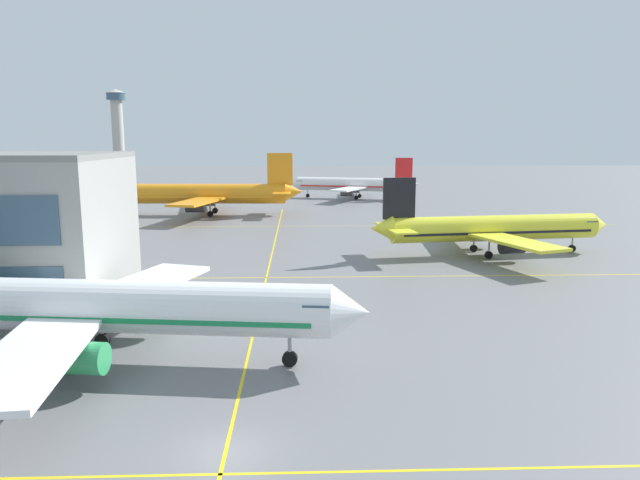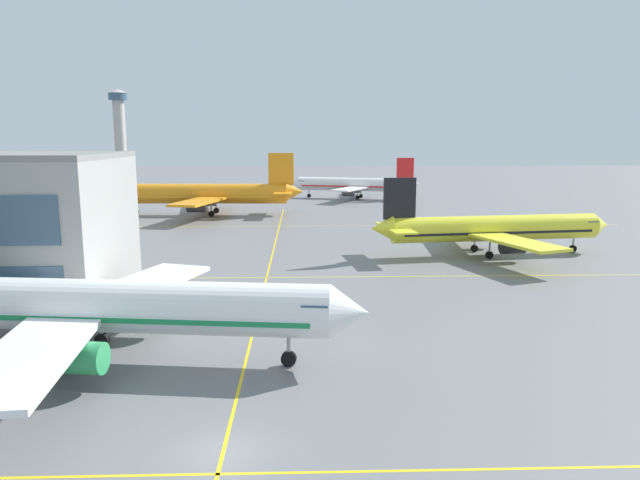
{
  "view_description": "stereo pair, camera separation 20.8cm",
  "coord_description": "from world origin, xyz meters",
  "px_view_note": "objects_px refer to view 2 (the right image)",
  "views": [
    {
      "loc": [
        3.66,
        -26.46,
        15.03
      ],
      "look_at": [
        5.71,
        31.31,
        4.98
      ],
      "focal_mm": 32.86,
      "sensor_mm": 36.0,
      "label": 1
    },
    {
      "loc": [
        3.87,
        -26.46,
        15.03
      ],
      "look_at": [
        5.71,
        31.31,
        4.98
      ],
      "focal_mm": 32.86,
      "sensor_mm": 36.0,
      "label": 2
    }
  ],
  "objects_px": {
    "airliner_second_row": "(492,229)",
    "airliner_third_row": "(206,194)",
    "airliner_front_gate": "(102,307)",
    "control_tower": "(119,124)",
    "airliner_far_left_stand": "(354,185)"
  },
  "relations": [
    {
      "from": "airliner_third_row",
      "to": "airliner_far_left_stand",
      "type": "xyz_separation_m",
      "value": [
        32.34,
        31.24,
        -0.64
      ]
    },
    {
      "from": "airliner_front_gate",
      "to": "airliner_third_row",
      "type": "relative_size",
      "value": 0.91
    },
    {
      "from": "airliner_second_row",
      "to": "control_tower",
      "type": "relative_size",
      "value": 0.88
    },
    {
      "from": "airliner_front_gate",
      "to": "airliner_third_row",
      "type": "height_order",
      "value": "airliner_third_row"
    },
    {
      "from": "airliner_second_row",
      "to": "control_tower",
      "type": "height_order",
      "value": "control_tower"
    },
    {
      "from": "airliner_second_row",
      "to": "airliner_third_row",
      "type": "height_order",
      "value": "airliner_third_row"
    },
    {
      "from": "airliner_front_gate",
      "to": "control_tower",
      "type": "xyz_separation_m",
      "value": [
        -70.34,
        239.11,
        17.88
      ]
    },
    {
      "from": "airliner_front_gate",
      "to": "airliner_far_left_stand",
      "type": "relative_size",
      "value": 1.09
    },
    {
      "from": "airliner_second_row",
      "to": "airliner_third_row",
      "type": "bearing_deg",
      "value": 136.15
    },
    {
      "from": "control_tower",
      "to": "airliner_far_left_stand",
      "type": "bearing_deg",
      "value": -53.27
    },
    {
      "from": "airliner_far_left_stand",
      "to": "airliner_third_row",
      "type": "bearing_deg",
      "value": -135.99
    },
    {
      "from": "airliner_second_row",
      "to": "control_tower",
      "type": "bearing_deg",
      "value": 118.08
    },
    {
      "from": "airliner_third_row",
      "to": "control_tower",
      "type": "xyz_separation_m",
      "value": [
        -64.94,
        161.58,
        17.5
      ]
    },
    {
      "from": "airliner_third_row",
      "to": "control_tower",
      "type": "bearing_deg",
      "value": 111.9
    },
    {
      "from": "airliner_front_gate",
      "to": "airliner_second_row",
      "type": "bearing_deg",
      "value": 42.93
    }
  ]
}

